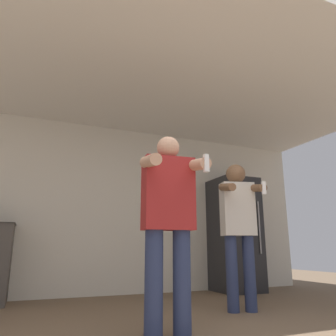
% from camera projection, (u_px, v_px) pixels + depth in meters
% --- Properties ---
extents(wall_back, '(7.00, 0.06, 2.55)m').
position_uv_depth(wall_back, '(106.00, 207.00, 5.00)').
color(wall_back, beige).
rests_on(wall_back, ground_plane).
extents(ceiling_slab, '(7.00, 3.68, 0.05)m').
position_uv_depth(ceiling_slab, '(140.00, 82.00, 3.87)').
color(ceiling_slab, silver).
rests_on(ceiling_slab, wall_back).
extents(refrigerator, '(0.66, 0.73, 1.79)m').
position_uv_depth(refrigerator, '(235.00, 234.00, 5.34)').
color(refrigerator, '#262628').
rests_on(refrigerator, ground_plane).
extents(person_woman_foreground, '(0.53, 0.50, 1.61)m').
position_uv_depth(person_woman_foreground, '(168.00, 217.00, 2.68)').
color(person_woman_foreground, navy).
rests_on(person_woman_foreground, ground_plane).
extents(person_man_side, '(0.51, 0.55, 1.63)m').
position_uv_depth(person_man_side, '(238.00, 222.00, 3.72)').
color(person_man_side, navy).
rests_on(person_man_side, ground_plane).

